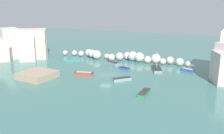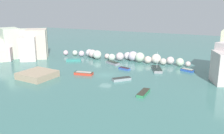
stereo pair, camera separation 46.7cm
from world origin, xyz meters
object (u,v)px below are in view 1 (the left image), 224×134
object	(u,v)px
moored_boat_5	(187,70)
moored_boat_6	(84,73)
moored_boat_1	(157,69)
moored_boat_4	(122,79)
moored_boat_2	(144,93)
moored_boat_3	(73,60)
moored_boat_8	(124,69)
moored_boat_0	(113,63)
stone_dock	(38,75)
moored_boat_7	(50,74)

from	to	relation	value
moored_boat_5	moored_boat_6	world-z (taller)	moored_boat_6
moored_boat_1	moored_boat_6	distance (m)	17.70
moored_boat_5	moored_boat_4	bearing A→B (deg)	68.67
moored_boat_1	moored_boat_2	size ratio (longest dim) A/B	1.42
moored_boat_3	moored_boat_6	xyz separation A→B (m)	(9.21, -10.76, 0.07)
moored_boat_2	moored_boat_6	xyz separation A→B (m)	(-16.03, 6.62, 0.07)
moored_boat_1	moored_boat_5	xyz separation A→B (m)	(6.95, 1.95, -0.02)
moored_boat_5	moored_boat_8	world-z (taller)	moored_boat_5
moored_boat_2	moored_boat_3	size ratio (longest dim) A/B	0.97
moored_boat_0	moored_boat_1	xyz separation A→B (m)	(12.16, -1.45, 0.00)
stone_dock	moored_boat_3	distance (m)	16.85
moored_boat_1	moored_boat_2	distance (m)	16.98
stone_dock	moored_boat_3	bearing A→B (deg)	93.74
moored_boat_4	moored_boat_5	world-z (taller)	moored_boat_4
moored_boat_0	moored_boat_6	bearing A→B (deg)	-70.44
moored_boat_1	moored_boat_0	bearing A→B (deg)	61.92
moored_boat_1	moored_boat_8	xyz separation A→B (m)	(-7.43, -2.49, -0.07)
moored_boat_0	moored_boat_2	world-z (taller)	moored_boat_0
stone_dock	moored_boat_5	xyz separation A→B (m)	(29.46, 18.28, -0.38)
moored_boat_4	moored_boat_2	bearing A→B (deg)	-86.60
stone_dock	moored_boat_5	distance (m)	34.68
moored_boat_6	moored_boat_7	xyz separation A→B (m)	(-6.97, -3.21, -0.09)
moored_boat_6	moored_boat_8	xyz separation A→B (m)	(6.97, 7.80, -0.09)
moored_boat_2	moored_boat_8	bearing A→B (deg)	34.19
moored_boat_8	moored_boat_2	bearing A→B (deg)	140.84
moored_boat_4	moored_boat_8	xyz separation A→B (m)	(-2.50, 8.41, -0.06)
stone_dock	moored_boat_3	xyz separation A→B (m)	(-1.10, 16.81, -0.42)
moored_boat_3	moored_boat_7	distance (m)	14.15
moored_boat_4	stone_dock	bearing A→B (deg)	153.10
moored_boat_1	moored_boat_4	world-z (taller)	moored_boat_1
stone_dock	moored_boat_7	distance (m)	3.09
moored_boat_3	moored_boat_5	xyz separation A→B (m)	(30.56, 1.47, 0.04)
moored_boat_8	moored_boat_0	bearing A→B (deg)	-21.10
moored_boat_4	moored_boat_8	bearing A→B (deg)	62.49
moored_boat_1	moored_boat_8	world-z (taller)	moored_boat_1
moored_boat_2	moored_boat_3	xyz separation A→B (m)	(-25.23, 17.38, 0.00)
moored_boat_6	moored_boat_1	bearing A→B (deg)	-153.07
moored_boat_0	moored_boat_3	xyz separation A→B (m)	(-11.45, -0.97, -0.05)
stone_dock	moored_boat_4	world-z (taller)	stone_dock
moored_boat_0	moored_boat_2	bearing A→B (deg)	-22.71
stone_dock	moored_boat_8	bearing A→B (deg)	42.57
moored_boat_7	stone_dock	bearing A→B (deg)	-174.87
moored_boat_6	moored_boat_7	world-z (taller)	moored_boat_6
moored_boat_4	moored_boat_7	world-z (taller)	moored_boat_4
moored_boat_1	moored_boat_6	xyz separation A→B (m)	(-14.40, -10.28, 0.01)
moored_boat_3	moored_boat_4	bearing A→B (deg)	-55.20
moored_boat_4	moored_boat_5	size ratio (longest dim) A/B	1.16
moored_boat_0	moored_boat_4	bearing A→B (deg)	-29.26
moored_boat_2	moored_boat_8	size ratio (longest dim) A/B	1.37
moored_boat_0	moored_boat_3	bearing A→B (deg)	-144.74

